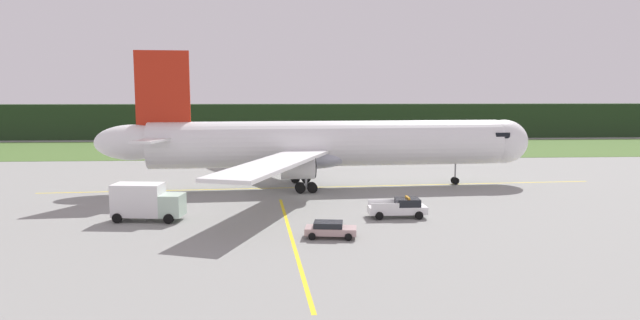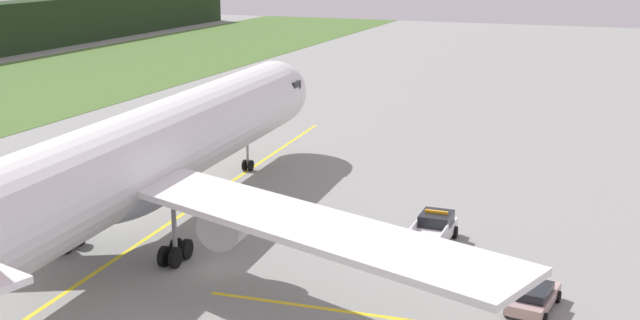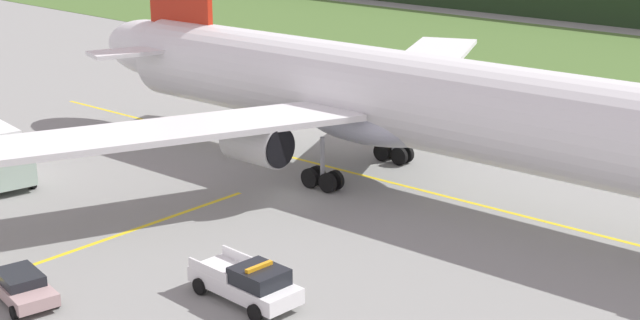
{
  "view_description": "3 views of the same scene",
  "coord_description": "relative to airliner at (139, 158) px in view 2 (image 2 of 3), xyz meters",
  "views": [
    {
      "loc": [
        -2.16,
        -60.3,
        11.65
      ],
      "look_at": [
        2.07,
        5.93,
        3.46
      ],
      "focal_mm": 30.94,
      "sensor_mm": 36.0,
      "label": 1
    },
    {
      "loc": [
        -36.47,
        -20.36,
        17.55
      ],
      "look_at": [
        8.64,
        -2.8,
        4.6
      ],
      "focal_mm": 44.39,
      "sensor_mm": 36.0,
      "label": 2
    },
    {
      "loc": [
        35.13,
        -33.22,
        17.12
      ],
      "look_at": [
        6.23,
        -3.47,
        4.46
      ],
      "focal_mm": 49.66,
      "sensor_mm": 36.0,
      "label": 3
    }
  ],
  "objects": [
    {
      "name": "ground",
      "position": [
        -2.65,
        -6.66,
        -5.3
      ],
      "size": [
        320.0,
        320.0,
        0.0
      ],
      "primitive_type": "plane",
      "color": "gray"
    },
    {
      "name": "staff_car",
      "position": [
        -1.23,
        -23.77,
        -4.6
      ],
      "size": [
        4.33,
        2.48,
        1.3
      ],
      "color": "#B39290",
      "rests_on": "ground"
    },
    {
      "name": "apron_cone",
      "position": [
        4.17,
        -14.72,
        -4.97
      ],
      "size": [
        0.54,
        0.54,
        0.68
      ],
      "color": "black",
      "rests_on": "ground"
    },
    {
      "name": "ops_pickup_truck",
      "position": [
        5.84,
        -16.95,
        -4.39
      ],
      "size": [
        5.42,
        2.33,
        1.94
      ],
      "color": "white",
      "rests_on": "ground"
    },
    {
      "name": "taxiway_centerline_main",
      "position": [
        0.51,
        0.03,
        -5.29
      ],
      "size": [
        68.48,
        4.66,
        0.01
      ],
      "primitive_type": "cube",
      "rotation": [
        0.0,
        0.0,
        0.06
      ],
      "color": "yellow",
      "rests_on": "ground"
    },
    {
      "name": "airliner",
      "position": [
        0.0,
        0.0,
        0.0
      ],
      "size": [
        53.37,
        48.8,
        16.45
      ],
      "color": "white",
      "rests_on": "ground"
    }
  ]
}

